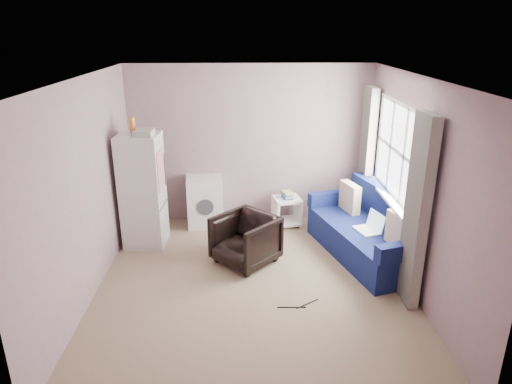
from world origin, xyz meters
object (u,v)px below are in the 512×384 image
(side_table, at_px, (287,209))
(washing_machine, at_px, (205,200))
(fridge, at_px, (143,190))
(sofa, at_px, (371,233))
(armchair, at_px, (245,237))

(side_table, bearing_deg, washing_machine, 176.80)
(fridge, bearing_deg, sofa, -5.66)
(washing_machine, bearing_deg, side_table, -9.70)
(side_table, bearing_deg, sofa, -44.76)
(sofa, bearing_deg, fridge, 155.03)
(washing_machine, height_order, sofa, sofa)
(fridge, xyz_separation_m, sofa, (3.19, -0.46, -0.50))
(armchair, relative_size, washing_machine, 0.94)
(armchair, bearing_deg, sofa, 50.18)
(armchair, relative_size, fridge, 0.40)
(washing_machine, bearing_deg, sofa, -31.95)
(side_table, relative_size, sofa, 0.26)
(fridge, height_order, sofa, fridge)
(armchair, bearing_deg, washing_machine, 160.63)
(armchair, distance_m, side_table, 1.41)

